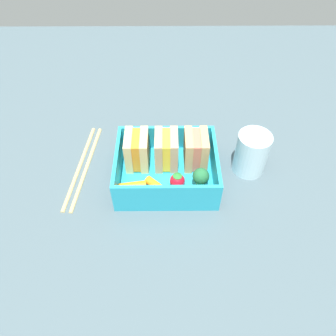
# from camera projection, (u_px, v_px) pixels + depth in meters

# --- Properties ---
(ground_plane) EXTENTS (1.20, 1.20, 0.02)m
(ground_plane) POSITION_uv_depth(u_px,v_px,m) (168.00, 182.00, 0.60)
(ground_plane) COLOR #44575E
(bento_tray) EXTENTS (0.17, 0.14, 0.01)m
(bento_tray) POSITION_uv_depth(u_px,v_px,m) (168.00, 176.00, 0.58)
(bento_tray) COLOR #24A1BD
(bento_tray) RESTS_ON ground_plane
(bento_rim) EXTENTS (0.17, 0.14, 0.05)m
(bento_rim) POSITION_uv_depth(u_px,v_px,m) (168.00, 164.00, 0.56)
(bento_rim) COLOR #24A1BD
(bento_rim) RESTS_ON bento_tray
(sandwich_left) EXTENTS (0.04, 0.06, 0.06)m
(sandwich_left) POSITION_uv_depth(u_px,v_px,m) (139.00, 150.00, 0.57)
(sandwich_left) COLOR #E0C081
(sandwich_left) RESTS_ON bento_tray
(sandwich_center_left) EXTENTS (0.04, 0.06, 0.06)m
(sandwich_center_left) POSITION_uv_depth(u_px,v_px,m) (168.00, 150.00, 0.57)
(sandwich_center_left) COLOR tan
(sandwich_center_left) RESTS_ON bento_tray
(sandwich_center) EXTENTS (0.04, 0.06, 0.06)m
(sandwich_center) POSITION_uv_depth(u_px,v_px,m) (197.00, 150.00, 0.57)
(sandwich_center) COLOR tan
(sandwich_center) RESTS_ON bento_tray
(carrot_stick_far_left) EXTENTS (0.05, 0.02, 0.01)m
(carrot_stick_far_left) POSITION_uv_depth(u_px,v_px,m) (132.00, 186.00, 0.55)
(carrot_stick_far_left) COLOR orange
(carrot_stick_far_left) RESTS_ON bento_tray
(carrot_stick_left) EXTENTS (0.04, 0.04, 0.01)m
(carrot_stick_left) POSITION_uv_depth(u_px,v_px,m) (158.00, 186.00, 0.55)
(carrot_stick_left) COLOR orange
(carrot_stick_left) RESTS_ON bento_tray
(strawberry_far_left) EXTENTS (0.03, 0.03, 0.03)m
(strawberry_far_left) POSITION_uv_depth(u_px,v_px,m) (179.00, 180.00, 0.55)
(strawberry_far_left) COLOR red
(strawberry_far_left) RESTS_ON bento_tray
(broccoli_floret) EXTENTS (0.03, 0.03, 0.04)m
(broccoli_floret) POSITION_uv_depth(u_px,v_px,m) (202.00, 177.00, 0.54)
(broccoli_floret) COLOR #80BB5D
(broccoli_floret) RESTS_ON bento_tray
(chopstick_pair) EXTENTS (0.04, 0.21, 0.01)m
(chopstick_pair) POSITION_uv_depth(u_px,v_px,m) (85.00, 165.00, 0.60)
(chopstick_pair) COLOR tan
(chopstick_pair) RESTS_ON ground_plane
(drinking_glass) EXTENTS (0.06, 0.06, 0.08)m
(drinking_glass) POSITION_uv_depth(u_px,v_px,m) (253.00, 153.00, 0.57)
(drinking_glass) COLOR silver
(drinking_glass) RESTS_ON ground_plane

